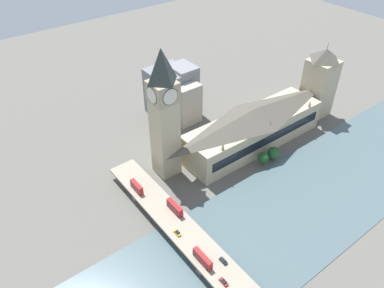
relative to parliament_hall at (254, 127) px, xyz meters
The scene contains 17 objects.
ground_plane 22.55m from the parliament_hall, 153.49° to the left, with size 600.00×600.00×0.00m, color #605E56.
river_water 57.06m from the parliament_hall, behind, with size 65.62×360.00×0.30m, color #4C6066.
parliament_hall is the anchor object (origin of this frame).
clock_tower 66.78m from the parliament_hall, 78.71° to the left, with size 13.89×13.89×77.87m.
victoria_tower 63.13m from the parliament_hall, 89.95° to the right, with size 17.95×17.95×53.61m.
road_bridge 98.63m from the parliament_hall, 123.93° to the left, with size 163.24×15.43×6.37m.
double_decker_bus_lead 85.48m from the parliament_hall, 88.39° to the left, with size 10.01×2.55×4.86m.
double_decker_bus_mid 80.97m from the parliament_hall, 106.05° to the left, with size 11.36×2.57×5.04m.
double_decker_bus_rear 101.45m from the parliament_hall, 122.59° to the left, with size 11.56×2.48×4.93m.
car_northbound_mid 98.66m from the parliament_hall, 127.63° to the left, with size 4.21×1.77×1.36m.
car_northbound_tail 108.81m from the parliament_hall, 128.78° to the left, with size 4.37×1.83×1.37m.
car_southbound_lead 92.27m from the parliament_hall, 112.30° to the left, with size 4.32×1.90×1.45m.
city_block_west 67.73m from the parliament_hall, 18.57° to the left, with size 27.35×25.99×33.76m.
city_block_center 61.47m from the parliament_hall, 11.31° to the left, with size 18.88×15.82×36.08m.
city_block_east 55.12m from the parliament_hall, 18.94° to the left, with size 22.66×17.06×28.91m.
tree_embankment_near 21.20m from the parliament_hall, behind, with size 7.70×7.70×9.20m.
tree_embankment_mid 22.98m from the parliament_hall, 152.17° to the left, with size 7.01×7.01×9.05m.
Camera 1 is at (-115.36, 141.80, 149.50)m, focal length 35.00 mm.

